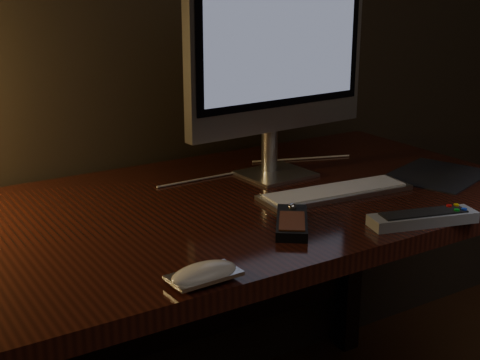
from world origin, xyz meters
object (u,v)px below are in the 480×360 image
keyboard (336,192)px  media_remote (292,222)px  desk (184,251)px  mouse (204,276)px  tv_remote (423,218)px  monitor (279,48)px

keyboard → media_remote: media_remote is taller
desk → keyboard: (0.31, -0.17, 0.14)m
mouse → tv_remote: size_ratio=0.51×
monitor → tv_remote: 0.54m
monitor → keyboard: 0.37m
desk → media_remote: (0.10, -0.28, 0.14)m
tv_remote → media_remote: bearing=168.2°
monitor → media_remote: monitor is taller
monitor → media_remote: 0.47m
desk → tv_remote: size_ratio=6.84×
monitor → keyboard: monitor is taller
monitor → mouse: size_ratio=4.50×
monitor → tv_remote: (0.06, -0.44, -0.31)m
monitor → mouse: (-0.45, -0.44, -0.31)m
desk → mouse: mouse is taller
monitor → tv_remote: monitor is taller
desk → tv_remote: 0.55m
desk → keyboard: 0.38m
keyboard → media_remote: (-0.21, -0.12, 0.00)m
monitor → mouse: monitor is taller
media_remote → desk: bearing=56.6°
desk → keyboard: bearing=-27.9°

